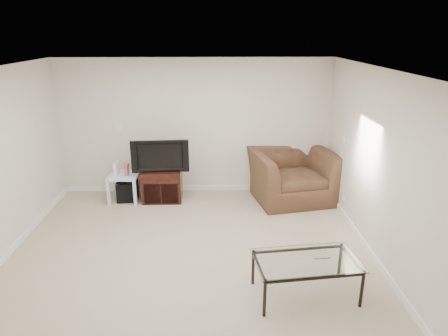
{
  "coord_description": "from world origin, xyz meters",
  "views": [
    {
      "loc": [
        0.35,
        -4.71,
        2.95
      ],
      "look_at": [
        0.5,
        1.2,
        0.9
      ],
      "focal_mm": 32.0,
      "sensor_mm": 36.0,
      "label": 1
    }
  ],
  "objects_px": {
    "tv_stand": "(162,185)",
    "subwoofer": "(128,191)",
    "television": "(160,155)",
    "recliner": "(292,167)",
    "side_table": "(125,187)",
    "coffee_table": "(305,278)"
  },
  "relations": [
    {
      "from": "tv_stand",
      "to": "subwoofer",
      "type": "xyz_separation_m",
      "value": [
        -0.64,
        0.02,
        -0.11
      ]
    },
    {
      "from": "television",
      "to": "subwoofer",
      "type": "bearing_deg",
      "value": 171.96
    },
    {
      "from": "television",
      "to": "recliner",
      "type": "distance_m",
      "value": 2.37
    },
    {
      "from": "side_table",
      "to": "subwoofer",
      "type": "bearing_deg",
      "value": 30.23
    },
    {
      "from": "subwoofer",
      "to": "side_table",
      "type": "bearing_deg",
      "value": -149.77
    },
    {
      "from": "side_table",
      "to": "subwoofer",
      "type": "distance_m",
      "value": 0.08
    },
    {
      "from": "side_table",
      "to": "coffee_table",
      "type": "relative_size",
      "value": 0.44
    },
    {
      "from": "tv_stand",
      "to": "subwoofer",
      "type": "distance_m",
      "value": 0.65
    },
    {
      "from": "tv_stand",
      "to": "subwoofer",
      "type": "relative_size",
      "value": 1.94
    },
    {
      "from": "recliner",
      "to": "television",
      "type": "bearing_deg",
      "value": 168.89
    },
    {
      "from": "recliner",
      "to": "coffee_table",
      "type": "bearing_deg",
      "value": -109.08
    },
    {
      "from": "side_table",
      "to": "subwoofer",
      "type": "xyz_separation_m",
      "value": [
        0.03,
        0.02,
        -0.07
      ]
    },
    {
      "from": "recliner",
      "to": "coffee_table",
      "type": "xyz_separation_m",
      "value": [
        -0.36,
        -2.83,
        -0.38
      ]
    },
    {
      "from": "subwoofer",
      "to": "coffee_table",
      "type": "bearing_deg",
      "value": -47.25
    },
    {
      "from": "recliner",
      "to": "subwoofer",
      "type": "bearing_deg",
      "value": 167.82
    },
    {
      "from": "tv_stand",
      "to": "coffee_table",
      "type": "xyz_separation_m",
      "value": [
        1.99,
        -2.83,
        -0.06
      ]
    },
    {
      "from": "subwoofer",
      "to": "coffee_table",
      "type": "xyz_separation_m",
      "value": [
        2.63,
        -2.85,
        0.06
      ]
    },
    {
      "from": "tv_stand",
      "to": "coffee_table",
      "type": "height_order",
      "value": "tv_stand"
    },
    {
      "from": "television",
      "to": "coffee_table",
      "type": "bearing_deg",
      "value": -58.28
    },
    {
      "from": "television",
      "to": "side_table",
      "type": "bearing_deg",
      "value": 173.78
    },
    {
      "from": "side_table",
      "to": "coffee_table",
      "type": "bearing_deg",
      "value": -46.7
    },
    {
      "from": "side_table",
      "to": "recliner",
      "type": "xyz_separation_m",
      "value": [
        3.03,
        0.0,
        0.36
      ]
    }
  ]
}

